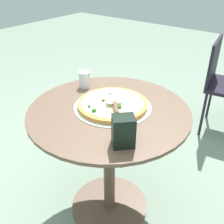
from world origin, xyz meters
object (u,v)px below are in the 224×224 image
object	(u,v)px
pizza_on_tray	(112,104)
drinking_cup	(84,79)
pizza_server	(115,104)
napkin_dispenser	(123,131)
patio_table	(109,143)

from	to	relation	value
pizza_on_tray	drinking_cup	bearing A→B (deg)	-18.04
pizza_server	drinking_cup	world-z (taller)	drinking_cup
drinking_cup	napkin_dispenser	bearing A→B (deg)	148.18
pizza_on_tray	pizza_server	xyz separation A→B (m)	(-0.05, 0.04, 0.04)
patio_table	pizza_on_tray	size ratio (longest dim) A/B	2.07
pizza_on_tray	pizza_server	distance (m)	0.07
patio_table	drinking_cup	xyz separation A→B (m)	(0.28, -0.12, 0.27)
patio_table	pizza_on_tray	bearing A→B (deg)	-82.95
napkin_dispenser	drinking_cup	bearing A→B (deg)	-76.81
patio_table	pizza_server	world-z (taller)	pizza_server
drinking_cup	napkin_dispenser	xyz separation A→B (m)	(-0.52, 0.32, 0.02)
pizza_on_tray	napkin_dispenser	world-z (taller)	napkin_dispenser
pizza_on_tray	napkin_dispenser	distance (m)	0.34
pizza_server	drinking_cup	bearing A→B (deg)	-21.76
pizza_server	drinking_cup	distance (m)	0.36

